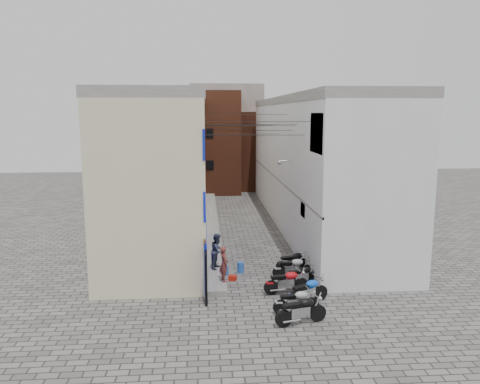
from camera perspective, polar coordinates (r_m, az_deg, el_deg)
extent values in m
plane|color=#514E4D|center=(21.00, 2.93, -12.48)|extent=(90.00, 90.00, 0.00)
cube|color=slate|center=(33.22, -3.45, -3.93)|extent=(0.90, 26.00, 0.25)
cube|color=beige|center=(32.59, -8.72, 3.08)|extent=(5.00, 26.00, 8.50)
cube|color=pink|center=(32.53, -4.38, 2.71)|extent=(0.10, 26.00, 0.80)
cube|color=#0B1DB0|center=(25.08, -4.25, -5.66)|extent=(0.12, 10.20, 2.40)
cube|color=#0B1DB0|center=(24.33, -4.41, 3.46)|extent=(0.10, 10.20, 4.00)
cube|color=slate|center=(32.40, -8.92, 11.01)|extent=(5.10, 26.00, 0.50)
cube|color=black|center=(20.08, -4.16, -10.19)|extent=(0.10, 1.20, 2.20)
cube|color=silver|center=(33.36, 8.70, 3.23)|extent=(5.00, 26.00, 8.50)
cube|color=#0B1DB0|center=(21.43, 9.41, 7.09)|extent=(0.10, 2.40, 1.80)
cube|color=white|center=(24.34, 7.79, -2.08)|extent=(0.08, 1.00, 0.70)
cylinder|color=#B2B2B7|center=(26.84, 5.69, 3.81)|extent=(0.80, 0.06, 0.06)
sphere|color=#B2B2B7|center=(26.79, 4.84, 3.59)|extent=(0.28, 0.28, 0.28)
cube|color=slate|center=(33.17, 8.90, 10.98)|extent=(5.10, 26.00, 0.50)
cube|color=slate|center=(33.00, 4.49, 1.76)|extent=(0.10, 26.00, 0.12)
cube|color=brown|center=(47.39, -3.76, 6.09)|extent=(6.00, 6.00, 10.00)
cube|color=brown|center=(49.76, 2.01, 5.12)|extent=(5.00, 6.00, 8.00)
cube|color=slate|center=(53.41, -1.69, 7.04)|extent=(8.00, 5.00, 11.00)
cube|color=black|center=(45.07, -1.12, 1.07)|extent=(2.00, 0.30, 2.40)
cylinder|color=black|center=(21.45, 2.42, 8.55)|extent=(5.20, 0.02, 0.02)
cylinder|color=black|center=(23.46, 1.83, 6.93)|extent=(5.20, 0.02, 0.02)
cylinder|color=black|center=(25.93, 1.23, 8.08)|extent=(5.20, 0.02, 0.02)
cylinder|color=black|center=(28.41, 0.73, 9.42)|extent=(5.20, 0.02, 0.02)
cylinder|color=black|center=(31.43, 0.24, 7.07)|extent=(5.20, 0.02, 0.02)
cylinder|color=black|center=(34.40, -0.17, 8.13)|extent=(5.20, 0.02, 0.02)
cylinder|color=black|center=(24.43, 1.58, 8.22)|extent=(5.65, 2.07, 0.02)
cylinder|color=black|center=(27.43, 0.92, 7.54)|extent=(5.80, 1.58, 0.02)
imported|color=brown|center=(21.67, -1.98, -8.74)|extent=(0.53, 0.68, 1.65)
imported|color=#353A50|center=(23.43, -2.76, -7.18)|extent=(0.92, 1.03, 1.76)
cylinder|color=blue|center=(23.40, -1.76, -9.53)|extent=(0.37, 0.37, 0.45)
cylinder|color=blue|center=(23.69, 0.07, -9.18)|extent=(0.39, 0.39, 0.52)
cube|color=#B21B0C|center=(22.71, -0.91, -10.42)|extent=(0.42, 0.36, 0.23)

